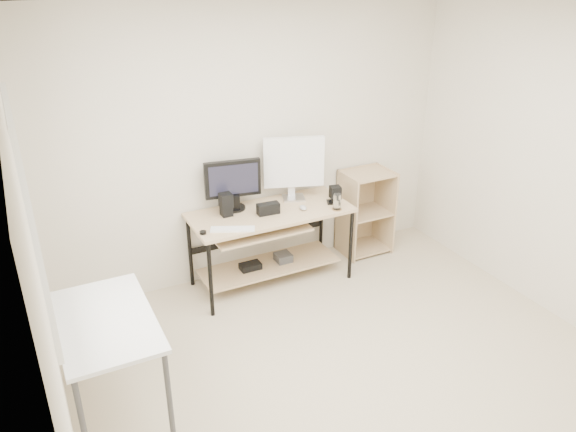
{
  "coord_description": "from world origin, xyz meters",
  "views": [
    {
      "loc": [
        -1.97,
        -2.62,
        2.88
      ],
      "look_at": [
        -0.0,
        1.3,
        0.85
      ],
      "focal_mm": 35.0,
      "sensor_mm": 36.0,
      "label": 1
    }
  ],
  "objects_px": {
    "white_imac": "(294,164)",
    "audio_controller": "(236,203)",
    "side_table": "(107,329)",
    "black_monitor": "(233,182)",
    "desk": "(268,232)",
    "shelf_unit": "(363,211)"
  },
  "relations": [
    {
      "from": "side_table",
      "to": "audio_controller",
      "type": "bearing_deg",
      "value": 40.72
    },
    {
      "from": "side_table",
      "to": "shelf_unit",
      "type": "bearing_deg",
      "value": 23.33
    },
    {
      "from": "side_table",
      "to": "black_monitor",
      "type": "bearing_deg",
      "value": 41.89
    },
    {
      "from": "desk",
      "to": "white_imac",
      "type": "distance_m",
      "value": 0.68
    },
    {
      "from": "shelf_unit",
      "to": "white_imac",
      "type": "height_order",
      "value": "white_imac"
    },
    {
      "from": "shelf_unit",
      "to": "audio_controller",
      "type": "relative_size",
      "value": 5.77
    },
    {
      "from": "desk",
      "to": "black_monitor",
      "type": "height_order",
      "value": "black_monitor"
    },
    {
      "from": "desk",
      "to": "audio_controller",
      "type": "distance_m",
      "value": 0.41
    },
    {
      "from": "black_monitor",
      "to": "audio_controller",
      "type": "xyz_separation_m",
      "value": [
        0.0,
        -0.05,
        -0.19
      ]
    },
    {
      "from": "side_table",
      "to": "audio_controller",
      "type": "height_order",
      "value": "audio_controller"
    },
    {
      "from": "black_monitor",
      "to": "shelf_unit",
      "type": "bearing_deg",
      "value": 8.1
    },
    {
      "from": "black_monitor",
      "to": "white_imac",
      "type": "distance_m",
      "value": 0.61
    },
    {
      "from": "black_monitor",
      "to": "desk",
      "type": "bearing_deg",
      "value": -27.07
    },
    {
      "from": "desk",
      "to": "shelf_unit",
      "type": "height_order",
      "value": "shelf_unit"
    },
    {
      "from": "shelf_unit",
      "to": "white_imac",
      "type": "distance_m",
      "value": 1.05
    },
    {
      "from": "side_table",
      "to": "black_monitor",
      "type": "height_order",
      "value": "black_monitor"
    },
    {
      "from": "shelf_unit",
      "to": "audio_controller",
      "type": "distance_m",
      "value": 1.48
    },
    {
      "from": "white_imac",
      "to": "audio_controller",
      "type": "relative_size",
      "value": 3.94
    },
    {
      "from": "white_imac",
      "to": "desk",
      "type": "bearing_deg",
      "value": -137.11
    },
    {
      "from": "audio_controller",
      "to": "side_table",
      "type": "bearing_deg",
      "value": -117.17
    },
    {
      "from": "desk",
      "to": "side_table",
      "type": "bearing_deg",
      "value": -147.35
    },
    {
      "from": "side_table",
      "to": "desk",
      "type": "bearing_deg",
      "value": 32.65
    }
  ]
}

